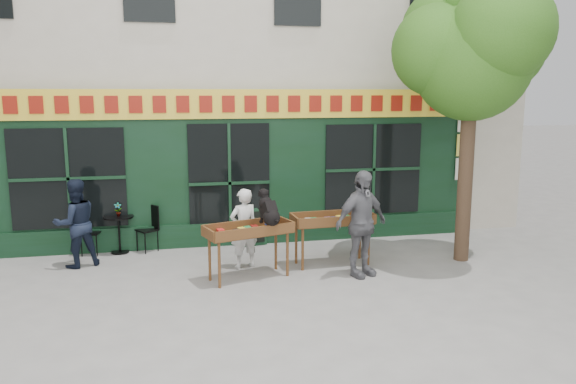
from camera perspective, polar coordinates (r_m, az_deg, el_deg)
name	(u,v)px	position (r m, az deg, el deg)	size (l,w,h in m)	color
ground	(246,280)	(9.97, -4.33, -8.86)	(80.00, 80.00, 0.00)	slate
building	(212,25)	(15.47, -7.76, 16.46)	(14.00, 7.26, 10.00)	beige
street_tree	(473,44)	(11.24, 18.29, 14.05)	(3.05, 2.90, 5.60)	#382619
book_cart_center	(249,233)	(9.81, -4.01, -4.17)	(1.62, 1.03, 0.99)	brown
dog	(269,206)	(9.72, -1.96, -1.46)	(0.34, 0.60, 0.60)	black
woman	(244,228)	(10.46, -4.52, -3.70)	(0.55, 0.36, 1.50)	silver
book_cart_right	(333,222)	(10.62, 4.55, -3.07)	(1.53, 0.69, 0.99)	brown
man_right	(361,224)	(9.99, 7.44, -3.22)	(1.11, 0.46, 1.90)	#58585D
bistro_table	(119,227)	(11.90, -16.80, -3.41)	(0.60, 0.60, 0.76)	black
bistro_chair_left	(86,228)	(11.99, -19.84, -3.42)	(0.42, 0.42, 0.95)	black
bistro_chair_right	(150,224)	(11.91, -13.80, -3.19)	(0.51, 0.50, 0.95)	black
potted_plant	(118,209)	(11.83, -16.89, -1.71)	(0.15, 0.10, 0.28)	gray
man_left	(76,223)	(11.17, -20.76, -2.99)	(0.81, 0.63, 1.67)	black
chalkboard	(253,227)	(12.01, -3.55, -3.58)	(0.59, 0.30, 0.79)	black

